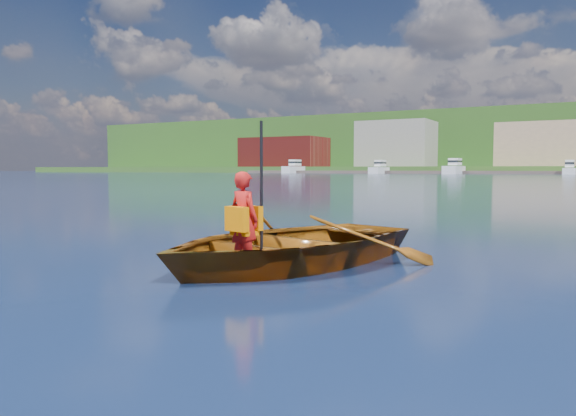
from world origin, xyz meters
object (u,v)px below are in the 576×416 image
at_px(child_paddler, 244,219).
at_px(dock, 529,172).
at_px(marina_yachts, 573,168).
at_px(rowboat, 287,244).

bearing_deg(child_paddler, dock, 93.87).
bearing_deg(dock, marina_yachts, -25.20).
distance_m(dock, marina_yachts, 11.10).
height_order(child_paddler, dock, child_paddler).
relative_size(dock, marina_yachts, 1.12).
height_order(rowboat, dock, dock).
relative_size(child_paddler, dock, 0.01).
height_order(child_paddler, marina_yachts, marina_yachts).
height_order(rowboat, child_paddler, child_paddler).
bearing_deg(rowboat, dock, 93.93).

